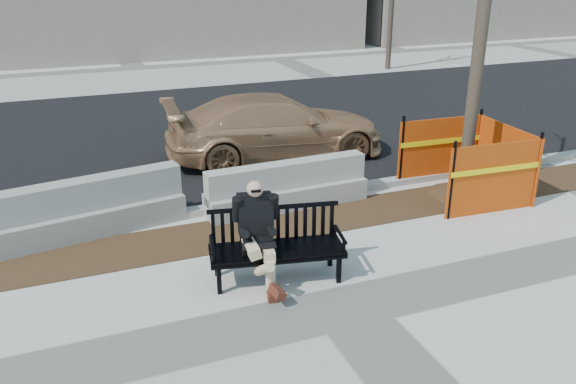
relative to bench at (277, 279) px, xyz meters
name	(u,v)px	position (x,y,z in m)	size (l,w,h in m)	color
ground	(344,307)	(0.56, -0.98, 0.00)	(120.00, 120.00, 0.00)	beige
mulch_strip	(274,226)	(0.56, 1.62, 0.00)	(40.00, 1.20, 0.02)	#47301C
asphalt_street	(190,131)	(0.56, 7.82, 0.00)	(60.00, 10.40, 0.01)	black
curb	(256,202)	(0.56, 2.57, 0.06)	(60.00, 0.25, 0.12)	#9E9B93
bench	(277,279)	(0.00, 0.00, 0.00)	(1.88, 0.67, 1.00)	black
seated_man	(258,279)	(-0.25, 0.10, 0.00)	(0.61, 1.01, 1.42)	black
tree_fence	(462,195)	(4.33, 1.64, 0.00)	(2.75, 2.75, 6.89)	#DF4E0E
sedan	(276,157)	(1.86, 5.03, 0.00)	(1.95, 4.79, 1.39)	#A87A52
jersey_barrier_left	(85,234)	(-2.39, 2.47, 0.00)	(3.26, 0.65, 0.93)	gray
jersey_barrier_right	(287,207)	(1.06, 2.32, 0.00)	(2.95, 0.59, 0.85)	#A09D95
far_tree_right	(387,69)	(9.85, 13.77, 0.00)	(2.30, 2.30, 6.21)	#483B2E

